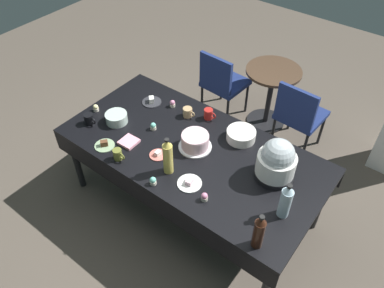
# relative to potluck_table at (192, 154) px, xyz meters

# --- Properties ---
(ground) EXTENTS (9.00, 9.00, 0.00)m
(ground) POSITION_rel_potluck_table_xyz_m (0.00, 0.00, -0.69)
(ground) COLOR brown
(potluck_table) EXTENTS (2.20, 1.10, 0.75)m
(potluck_table) POSITION_rel_potluck_table_xyz_m (0.00, 0.00, 0.00)
(potluck_table) COLOR black
(potluck_table) RESTS_ON ground
(frosted_layer_cake) EXTENTS (0.28, 0.28, 0.13)m
(frosted_layer_cake) POSITION_rel_potluck_table_xyz_m (0.01, 0.03, 0.13)
(frosted_layer_cake) COLOR silver
(frosted_layer_cake) RESTS_ON potluck_table
(slow_cooker) EXTENTS (0.31, 0.31, 0.35)m
(slow_cooker) POSITION_rel_potluck_table_xyz_m (0.68, 0.14, 0.22)
(slow_cooker) COLOR black
(slow_cooker) RESTS_ON potluck_table
(glass_salad_bowl) EXTENTS (0.19, 0.19, 0.09)m
(glass_salad_bowl) POSITION_rel_potluck_table_xyz_m (-0.74, -0.13, 0.11)
(glass_salad_bowl) COLOR #B2C6BC
(glass_salad_bowl) RESTS_ON potluck_table
(ceramic_snack_bowl) EXTENTS (0.25, 0.25, 0.09)m
(ceramic_snack_bowl) POSITION_rel_potluck_table_xyz_m (0.26, 0.34, 0.11)
(ceramic_snack_bowl) COLOR silver
(ceramic_snack_bowl) RESTS_ON potluck_table
(dessert_plate_charcoal) EXTENTS (0.18, 0.18, 0.06)m
(dessert_plate_charcoal) POSITION_rel_potluck_table_xyz_m (-0.68, 0.26, 0.08)
(dessert_plate_charcoal) COLOR #2D2D33
(dessert_plate_charcoal) RESTS_ON potluck_table
(dessert_plate_coral) EXTENTS (0.14, 0.14, 0.04)m
(dessert_plate_coral) POSITION_rel_potluck_table_xyz_m (-0.17, -0.23, 0.07)
(dessert_plate_coral) COLOR #E07266
(dessert_plate_coral) RESTS_ON potluck_table
(dessert_plate_sage) EXTENTS (0.17, 0.17, 0.05)m
(dessert_plate_sage) POSITION_rel_potluck_table_xyz_m (-0.59, -0.42, 0.07)
(dessert_plate_sage) COLOR #8CA87F
(dessert_plate_sage) RESTS_ON potluck_table
(dessert_plate_white) EXTENTS (0.19, 0.19, 0.05)m
(dessert_plate_white) POSITION_rel_potluck_table_xyz_m (0.22, -0.31, 0.07)
(dessert_plate_white) COLOR white
(dessert_plate_white) RESTS_ON potluck_table
(cupcake_rose) EXTENTS (0.05, 0.05, 0.07)m
(cupcake_rose) POSITION_rel_potluck_table_xyz_m (0.39, -0.37, 0.09)
(cupcake_rose) COLOR beige
(cupcake_rose) RESTS_ON potluck_table
(cupcake_cocoa) EXTENTS (0.05, 0.05, 0.07)m
(cupcake_cocoa) POSITION_rel_potluck_table_xyz_m (0.00, -0.48, 0.09)
(cupcake_cocoa) COLOR beige
(cupcake_cocoa) RESTS_ON potluck_table
(cupcake_vanilla) EXTENTS (0.05, 0.05, 0.07)m
(cupcake_vanilla) POSITION_rel_potluck_table_xyz_m (-0.41, -0.01, 0.09)
(cupcake_vanilla) COLOR beige
(cupcake_vanilla) RESTS_ON potluck_table
(cupcake_mint) EXTENTS (0.05, 0.05, 0.07)m
(cupcake_mint) POSITION_rel_potluck_table_xyz_m (-1.00, -0.14, 0.09)
(cupcake_mint) COLOR beige
(cupcake_mint) RESTS_ON potluck_table
(cupcake_lemon) EXTENTS (0.05, 0.05, 0.07)m
(cupcake_lemon) POSITION_rel_potluck_table_xyz_m (-0.48, 0.34, 0.09)
(cupcake_lemon) COLOR beige
(cupcake_lemon) RESTS_ON potluck_table
(soda_bottle_ginger_ale) EXTENTS (0.08, 0.08, 0.34)m
(soda_bottle_ginger_ale) POSITION_rel_potluck_table_xyz_m (0.01, -0.31, 0.22)
(soda_bottle_ginger_ale) COLOR gold
(soda_bottle_ginger_ale) RESTS_ON potluck_table
(soda_bottle_water) EXTENTS (0.08, 0.08, 0.31)m
(soda_bottle_water) POSITION_rel_potluck_table_xyz_m (0.90, -0.14, 0.21)
(soda_bottle_water) COLOR silver
(soda_bottle_water) RESTS_ON potluck_table
(soda_bottle_cola) EXTENTS (0.08, 0.08, 0.31)m
(soda_bottle_cola) POSITION_rel_potluck_table_xyz_m (0.88, -0.46, 0.20)
(soda_bottle_cola) COLOR #33190F
(soda_bottle_cola) RESTS_ON potluck_table
(coffee_mug_olive) EXTENTS (0.11, 0.07, 0.10)m
(coffee_mug_olive) POSITION_rel_potluck_table_xyz_m (-0.39, -0.45, 0.11)
(coffee_mug_olive) COLOR olive
(coffee_mug_olive) RESTS_ON potluck_table
(coffee_mug_tan) EXTENTS (0.12, 0.08, 0.09)m
(coffee_mug_tan) POSITION_rel_potluck_table_xyz_m (-0.28, 0.31, 0.10)
(coffee_mug_tan) COLOR tan
(coffee_mug_tan) RESTS_ON potluck_table
(coffee_mug_black) EXTENTS (0.13, 0.08, 0.10)m
(coffee_mug_black) POSITION_rel_potluck_table_xyz_m (-0.91, -0.29, 0.11)
(coffee_mug_black) COLOR black
(coffee_mug_black) RESTS_ON potluck_table
(coffee_mug_red) EXTENTS (0.12, 0.08, 0.10)m
(coffee_mug_red) POSITION_rel_potluck_table_xyz_m (-0.12, 0.40, 0.11)
(coffee_mug_red) COLOR #B2231E
(coffee_mug_red) RESTS_ON potluck_table
(paper_napkin_stack) EXTENTS (0.14, 0.14, 0.02)m
(paper_napkin_stack) POSITION_rel_potluck_table_xyz_m (-0.46, -0.27, 0.07)
(paper_napkin_stack) COLOR pink
(paper_napkin_stack) RESTS_ON potluck_table
(maroon_chair_left) EXTENTS (0.47, 0.47, 0.85)m
(maroon_chair_left) POSITION_rel_potluck_table_xyz_m (-0.55, 1.28, -0.20)
(maroon_chair_left) COLOR navy
(maroon_chair_left) RESTS_ON ground
(maroon_chair_right) EXTENTS (0.46, 0.46, 0.85)m
(maroon_chair_right) POSITION_rel_potluck_table_xyz_m (0.40, 1.28, -0.20)
(maroon_chair_right) COLOR navy
(maroon_chair_right) RESTS_ON ground
(round_cafe_table) EXTENTS (0.60, 0.60, 0.72)m
(round_cafe_table) POSITION_rel_potluck_table_xyz_m (-0.05, 1.51, -0.19)
(round_cafe_table) COLOR #473323
(round_cafe_table) RESTS_ON ground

